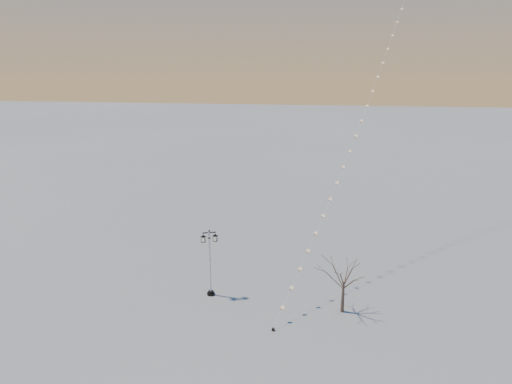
# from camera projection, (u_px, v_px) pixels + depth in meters

# --- Properties ---
(ground) EXTENTS (300.00, 300.00, 0.00)m
(ground) POSITION_uv_depth(u_px,v_px,m) (247.00, 316.00, 32.55)
(ground) COLOR slate
(ground) RESTS_ON ground
(street_lamp) EXTENTS (1.24, 0.73, 5.07)m
(street_lamp) POSITION_uv_depth(u_px,v_px,m) (210.00, 260.00, 34.78)
(street_lamp) COLOR black
(street_lamp) RESTS_ON ground
(bare_tree) EXTENTS (2.47, 2.47, 4.09)m
(bare_tree) POSITION_uv_depth(u_px,v_px,m) (344.00, 274.00, 32.42)
(bare_tree) COLOR #4B392B
(bare_tree) RESTS_ON ground
(kite_train) EXTENTS (13.30, 31.73, 29.45)m
(kite_train) POSITION_uv_depth(u_px,v_px,m) (368.00, 85.00, 40.90)
(kite_train) COLOR black
(kite_train) RESTS_ON ground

